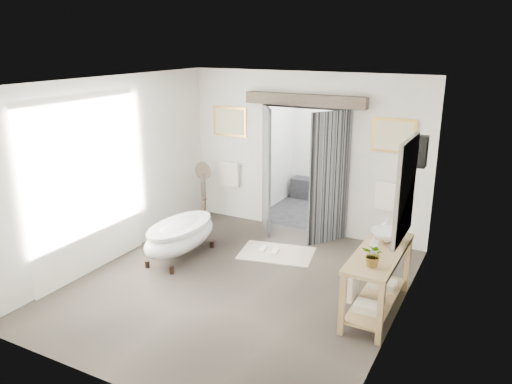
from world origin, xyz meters
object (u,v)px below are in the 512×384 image
vanity (376,276)px  clawfoot_tub (180,235)px  basin (388,236)px  rug (277,253)px

vanity → clawfoot_tub: bearing=176.5°
basin → vanity: bearing=-110.4°
basin → clawfoot_tub: bearing=168.2°
clawfoot_tub → vanity: size_ratio=1.01×
rug → basin: bearing=-19.0°
vanity → basin: 0.57m
vanity → rug: vanity is taller
clawfoot_tub → vanity: 3.25m
rug → vanity: bearing=-28.8°
clawfoot_tub → vanity: (3.24, -0.20, 0.12)m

